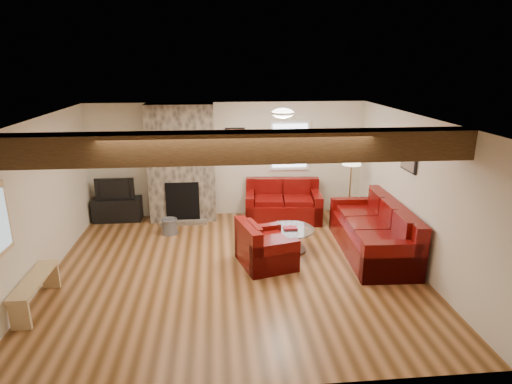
# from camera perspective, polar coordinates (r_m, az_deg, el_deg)

# --- Properties ---
(room) EXTENTS (8.00, 8.00, 8.00)m
(room) POSITION_cam_1_polar(r_m,az_deg,el_deg) (6.79, -2.94, -0.79)
(room) COLOR #593617
(room) RESTS_ON ground
(floor) EXTENTS (6.00, 6.00, 0.00)m
(floor) POSITION_cam_1_polar(r_m,az_deg,el_deg) (7.27, -2.79, -10.21)
(floor) COLOR #593617
(floor) RESTS_ON ground
(oak_beam) EXTENTS (6.00, 0.36, 0.38)m
(oak_beam) POSITION_cam_1_polar(r_m,az_deg,el_deg) (5.31, -2.50, 6.00)
(oak_beam) COLOR black
(oak_beam) RESTS_ON room
(chimney_breast) EXTENTS (1.40, 0.67, 2.50)m
(chimney_breast) POSITION_cam_1_polar(r_m,az_deg,el_deg) (9.22, -9.88, 3.58)
(chimney_breast) COLOR #3C362E
(chimney_breast) RESTS_ON floor
(back_window) EXTENTS (0.90, 0.08, 1.10)m
(back_window) POSITION_cam_1_polar(r_m,az_deg,el_deg) (9.48, 4.51, 6.18)
(back_window) COLOR silver
(back_window) RESTS_ON room
(ceiling_dome) EXTENTS (0.40, 0.40, 0.18)m
(ceiling_dome) POSITION_cam_1_polar(r_m,az_deg,el_deg) (7.50, 3.59, 10.22)
(ceiling_dome) COLOR white
(ceiling_dome) RESTS_ON room
(artwork_back) EXTENTS (0.42, 0.06, 0.52)m
(artwork_back) POSITION_cam_1_polar(r_m,az_deg,el_deg) (9.32, -2.82, 6.97)
(artwork_back) COLOR black
(artwork_back) RESTS_ON room
(artwork_right) EXTENTS (0.06, 0.55, 0.42)m
(artwork_right) POSITION_cam_1_polar(r_m,az_deg,el_deg) (7.65, 19.69, 4.15)
(artwork_right) COLOR black
(artwork_right) RESTS_ON room
(sofa_three) EXTENTS (1.11, 2.44, 0.93)m
(sofa_three) POSITION_cam_1_polar(r_m,az_deg,el_deg) (7.95, 15.21, -4.69)
(sofa_three) COLOR #410405
(sofa_three) RESTS_ON floor
(loveseat) EXTENTS (1.69, 1.07, 0.86)m
(loveseat) POSITION_cam_1_polar(r_m,az_deg,el_deg) (9.27, 3.63, -1.22)
(loveseat) COLOR #410405
(loveseat) RESTS_ON floor
(armchair_red) EXTENTS (1.04, 1.12, 0.76)m
(armchair_red) POSITION_cam_1_polar(r_m,az_deg,el_deg) (7.27, 1.37, -6.87)
(armchair_red) COLOR #410405
(armchair_red) RESTS_ON floor
(coffee_table) EXTENTS (0.88, 0.88, 0.46)m
(coffee_table) POSITION_cam_1_polar(r_m,az_deg,el_deg) (7.85, 4.54, -6.36)
(coffee_table) COLOR #432615
(coffee_table) RESTS_ON floor
(tv_cabinet) EXTENTS (1.01, 0.41, 0.51)m
(tv_cabinet) POSITION_cam_1_polar(r_m,az_deg,el_deg) (9.74, -17.97, -2.21)
(tv_cabinet) COLOR black
(tv_cabinet) RESTS_ON floor
(television) EXTENTS (0.81, 0.11, 0.47)m
(television) POSITION_cam_1_polar(r_m,az_deg,el_deg) (9.60, -18.23, 0.54)
(television) COLOR black
(television) RESTS_ON tv_cabinet
(floor_lamp) EXTENTS (0.40, 0.40, 1.54)m
(floor_lamp) POSITION_cam_1_polar(r_m,az_deg,el_deg) (9.12, 12.65, 3.89)
(floor_lamp) COLOR #AB8847
(floor_lamp) RESTS_ON floor
(pine_bench) EXTENTS (0.28, 1.18, 0.44)m
(pine_bench) POSITION_cam_1_polar(r_m,az_deg,el_deg) (6.88, -27.25, -11.85)
(pine_bench) COLOR tan
(pine_bench) RESTS_ON floor
(coal_bucket) EXTENTS (0.34, 0.34, 0.32)m
(coal_bucket) POSITION_cam_1_polar(r_m,az_deg,el_deg) (8.78, -11.46, -4.47)
(coal_bucket) COLOR slate
(coal_bucket) RESTS_ON floor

